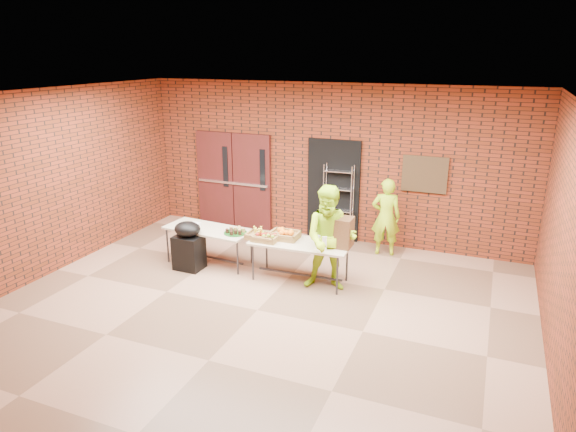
% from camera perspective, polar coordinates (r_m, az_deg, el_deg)
% --- Properties ---
extents(room, '(8.08, 7.08, 3.28)m').
position_cam_1_polar(room, '(7.37, -3.66, 0.62)').
color(room, brown).
rests_on(room, ground).
extents(double_doors, '(1.78, 0.12, 2.10)m').
position_cam_1_polar(double_doors, '(11.43, -6.04, 3.99)').
color(double_doors, '#431313').
rests_on(double_doors, room).
extents(dark_doorway, '(1.10, 0.06, 2.10)m').
position_cam_1_polar(dark_doorway, '(10.59, 5.06, 2.87)').
color(dark_doorway, black).
rests_on(dark_doorway, room).
extents(bronze_plaque, '(0.85, 0.04, 0.70)m').
position_cam_1_polar(bronze_plaque, '(10.09, 14.94, 4.51)').
color(bronze_plaque, '#3B2A17').
rests_on(bronze_plaque, room).
extents(wire_rack, '(0.61, 0.23, 1.63)m').
position_cam_1_polar(wire_rack, '(10.48, 5.58, 1.35)').
color(wire_rack, silver).
rests_on(wire_rack, room).
extents(table_left, '(1.70, 0.83, 0.68)m').
position_cam_1_polar(table_left, '(9.54, -8.81, -1.68)').
color(table_left, tan).
rests_on(table_left, room).
extents(table_right, '(1.72, 0.77, 0.70)m').
position_cam_1_polar(table_right, '(8.69, 1.34, -3.31)').
color(table_right, tan).
rests_on(table_right, room).
extents(basket_bananas, '(0.41, 0.32, 0.13)m').
position_cam_1_polar(basket_bananas, '(8.85, -3.28, -2.17)').
color(basket_bananas, olive).
rests_on(basket_bananas, table_right).
extents(basket_oranges, '(0.49, 0.38, 0.15)m').
position_cam_1_polar(basket_oranges, '(8.83, -0.39, -2.10)').
color(basket_oranges, olive).
rests_on(basket_oranges, table_right).
extents(basket_apples, '(0.42, 0.33, 0.13)m').
position_cam_1_polar(basket_apples, '(8.74, -2.49, -2.40)').
color(basket_apples, olive).
rests_on(basket_apples, table_right).
extents(muffin_tray, '(0.42, 0.42, 0.10)m').
position_cam_1_polar(muffin_tray, '(9.19, -5.87, -1.64)').
color(muffin_tray, '#134814').
rests_on(muffin_tray, table_left).
extents(napkin_box, '(0.18, 0.12, 0.06)m').
position_cam_1_polar(napkin_box, '(9.69, -10.23, -0.90)').
color(napkin_box, white).
rests_on(napkin_box, table_left).
extents(coffee_dispenser, '(0.38, 0.34, 0.50)m').
position_cam_1_polar(coffee_dispenser, '(8.47, 5.88, -1.79)').
color(coffee_dispenser, brown).
rests_on(coffee_dispenser, table_right).
extents(cup_stack_front, '(0.08, 0.08, 0.23)m').
position_cam_1_polar(cup_stack_front, '(8.39, 3.38, -2.89)').
color(cup_stack_front, white).
rests_on(cup_stack_front, table_right).
extents(cup_stack_mid, '(0.08, 0.08, 0.23)m').
position_cam_1_polar(cup_stack_mid, '(8.34, 4.07, -3.02)').
color(cup_stack_mid, white).
rests_on(cup_stack_mid, table_right).
extents(cup_stack_back, '(0.08, 0.08, 0.23)m').
position_cam_1_polar(cup_stack_back, '(8.56, 3.84, -2.44)').
color(cup_stack_back, white).
rests_on(cup_stack_back, table_right).
extents(covered_grill, '(0.50, 0.42, 0.89)m').
position_cam_1_polar(covered_grill, '(9.40, -10.99, -3.23)').
color(covered_grill, black).
rests_on(covered_grill, room).
extents(volunteer_woman, '(0.61, 0.46, 1.51)m').
position_cam_1_polar(volunteer_woman, '(9.98, 10.82, -0.10)').
color(volunteer_woman, '#A8DF18').
rests_on(volunteer_woman, room).
extents(volunteer_man, '(0.99, 0.84, 1.76)m').
position_cam_1_polar(volunteer_man, '(8.35, 4.73, -2.50)').
color(volunteer_man, '#A8DF18').
rests_on(volunteer_man, room).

